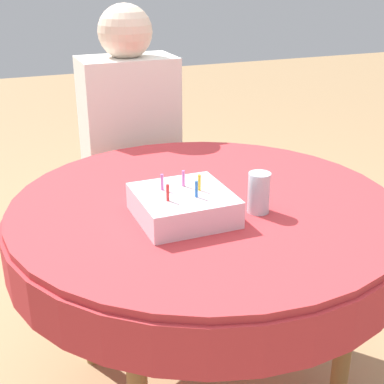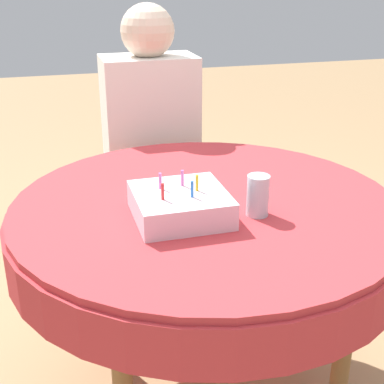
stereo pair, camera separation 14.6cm
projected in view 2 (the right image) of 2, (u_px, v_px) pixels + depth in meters
name	position (u px, v px, depth m)	size (l,w,h in m)	color
dining_table	(206.00, 228.00, 1.55)	(1.12, 1.12, 0.71)	#BC3338
chair	(148.00, 167.00, 2.34)	(0.38, 0.38, 0.98)	#4C331E
person	(151.00, 126.00, 2.18)	(0.37, 0.32, 1.20)	beige
birthday_cake	(180.00, 205.00, 1.41)	(0.24, 0.24, 0.12)	silver
drinking_glass	(258.00, 196.00, 1.41)	(0.06, 0.06, 0.11)	silver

